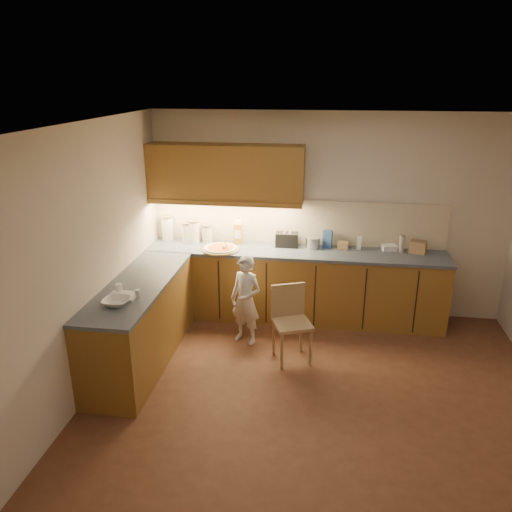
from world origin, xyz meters
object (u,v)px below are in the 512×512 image
wooden_chair (290,317)px  oil_jug (238,233)px  child (246,300)px  toaster (287,240)px  pizza_on_board (221,249)px

wooden_chair → oil_jug: 1.52m
child → wooden_chair: size_ratio=1.26×
oil_jug → toaster: size_ratio=1.12×
wooden_chair → toaster: bearing=75.6°
pizza_on_board → toaster: 0.85m
wooden_chair → oil_jug: (-0.79, 1.17, 0.58)m
oil_jug → pizza_on_board: bearing=-121.1°
pizza_on_board → oil_jug: (0.17, 0.29, 0.12)m
pizza_on_board → toaster: (0.81, 0.27, 0.07)m
pizza_on_board → oil_jug: size_ratio=1.47×
child → oil_jug: (-0.24, 0.88, 0.53)m
pizza_on_board → child: pizza_on_board is taller
child → wooden_chair: 0.61m
pizza_on_board → oil_jug: 0.36m
pizza_on_board → toaster: same height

